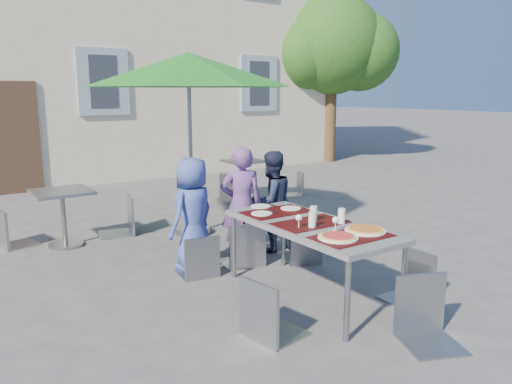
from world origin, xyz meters
TOP-DOWN VIEW (x-y plane):
  - ground at (0.00, 0.00)m, footprint 90.00×90.00m
  - tree at (6.55, 7.54)m, footprint 3.60×3.00m
  - dining_table at (-0.35, 0.27)m, footprint 0.80×1.85m
  - pizza_near_left at (-0.50, -0.27)m, footprint 0.35×0.35m
  - pizza_near_right at (-0.14, -0.24)m, footprint 0.37×0.37m
  - glassware at (-0.31, 0.16)m, footprint 0.51×0.44m
  - place_settings at (-0.35, 0.92)m, footprint 0.65×0.50m
  - child_0 at (-0.91, 1.64)m, footprint 0.74×0.62m
  - child_1 at (-0.32, 1.55)m, footprint 0.59×0.51m
  - child_2 at (0.20, 1.67)m, footprint 0.64×0.39m
  - chair_0 at (-1.00, 1.35)m, footprint 0.44×0.45m
  - chair_1 at (-0.41, 1.36)m, footprint 0.51×0.51m
  - chair_2 at (0.23, 1.05)m, footprint 0.51×0.51m
  - chair_3 at (-1.19, -0.20)m, footprint 0.50×0.49m
  - chair_4 at (0.46, -0.33)m, footprint 0.41×0.41m
  - chair_5 at (-0.13, -0.94)m, footprint 0.58×0.59m
  - patio_umbrella at (-0.28, 2.91)m, footprint 2.81×2.81m
  - cafe_table_0 at (-1.93, 3.32)m, footprint 0.70×0.70m
  - bg_chair_l_0 at (-2.53, 3.71)m, footprint 0.51×0.51m
  - bg_chair_r_0 at (-1.09, 3.47)m, footprint 0.55×0.55m
  - cafe_table_1 at (1.69, 4.61)m, footprint 0.67×0.67m
  - bg_chair_l_1 at (1.28, 4.33)m, footprint 0.58×0.57m
  - bg_chair_r_1 at (2.64, 4.22)m, footprint 0.50×0.50m

SIDE VIEW (x-z plane):
  - ground at x=0.00m, z-range 0.00..0.00m
  - cafe_table_1 at x=1.69m, z-range 0.12..0.84m
  - bg_chair_r_1 at x=2.64m, z-range 0.07..0.94m
  - chair_2 at x=0.23m, z-range 0.07..0.95m
  - cafe_table_0 at x=-1.93m, z-range 0.14..0.89m
  - chair_4 at x=0.46m, z-range 0.07..0.96m
  - chair_0 at x=-1.00m, z-range 0.07..0.97m
  - bg_chair_l_0 at x=-2.53m, z-range 0.08..1.05m
  - chair_3 at x=-1.19m, z-range 0.08..1.06m
  - chair_5 at x=-0.13m, z-range 0.09..1.09m
  - chair_1 at x=-0.41m, z-range 0.09..1.10m
  - bg_chair_l_1 at x=1.28m, z-range 0.09..1.10m
  - bg_chair_r_0 at x=-1.09m, z-range 0.09..1.14m
  - child_2 at x=0.20m, z-range 0.00..1.28m
  - child_0 at x=-0.91m, z-range 0.00..1.28m
  - child_1 at x=-0.32m, z-range 0.00..1.37m
  - dining_table at x=-0.35m, z-range 0.32..1.07m
  - place_settings at x=-0.35m, z-range 0.76..0.77m
  - pizza_near_left at x=-0.50m, z-range 0.75..0.78m
  - pizza_near_right at x=-0.14m, z-range 0.75..0.78m
  - glassware at x=-0.31m, z-range 0.75..0.90m
  - patio_umbrella at x=-0.28m, z-range 1.01..3.52m
  - tree at x=6.55m, z-range 0.90..5.60m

